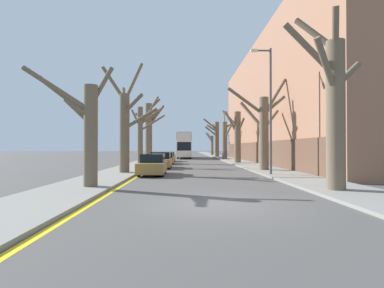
{
  "coord_description": "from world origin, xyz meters",
  "views": [
    {
      "loc": [
        -0.93,
        -9.92,
        1.87
      ],
      "look_at": [
        0.14,
        36.92,
        2.42
      ],
      "focal_mm": 28.0,
      "sensor_mm": 36.0,
      "label": 1
    }
  ],
  "objects": [
    {
      "name": "kerb_line_stripe",
      "position": [
        -4.05,
        50.0,
        0.0
      ],
      "size": [
        0.24,
        120.0,
        0.01
      ],
      "primitive_type": "cube",
      "color": "yellow",
      "rests_on": "ground"
    },
    {
      "name": "parked_car_1",
      "position": [
        -3.14,
        17.33,
        0.69
      ],
      "size": [
        1.87,
        4.55,
        1.46
      ],
      "color": "olive",
      "rests_on": "ground"
    },
    {
      "name": "street_tree_right_5",
      "position": [
        5.27,
        59.69,
        2.61
      ],
      "size": [
        1.93,
        2.88,
        5.36
      ],
      "color": "brown",
      "rests_on": "ground"
    },
    {
      "name": "parked_car_3",
      "position": [
        -3.14,
        30.08,
        0.61
      ],
      "size": [
        1.73,
        4.13,
        1.28
      ],
      "color": "olive",
      "rests_on": "ground"
    },
    {
      "name": "street_tree_left_2",
      "position": [
        -5.06,
        18.64,
        3.25
      ],
      "size": [
        3.16,
        2.46,
        6.8
      ],
      "color": "brown",
      "rests_on": "ground"
    },
    {
      "name": "street_tree_left_3",
      "position": [
        -5.29,
        26.29,
        3.91
      ],
      "size": [
        3.63,
        1.42,
        7.9
      ],
      "color": "brown",
      "rests_on": "ground"
    },
    {
      "name": "street_tree_left_0",
      "position": [
        -5.39,
        3.74,
        2.76
      ],
      "size": [
        3.77,
        1.46,
        5.74
      ],
      "color": "brown",
      "rests_on": "ground"
    },
    {
      "name": "sidewalk_left",
      "position": [
        -5.8,
        50.0,
        0.06
      ],
      "size": [
        3.14,
        120.0,
        0.12
      ],
      "primitive_type": "cube",
      "color": "gray",
      "rests_on": "ground"
    },
    {
      "name": "lamp_post",
      "position": [
        4.6,
        9.61,
        4.67
      ],
      "size": [
        1.4,
        0.2,
        8.42
      ],
      "color": "#4C4F54",
      "rests_on": "ground"
    },
    {
      "name": "street_tree_right_2",
      "position": [
        5.14,
        24.99,
        3.29
      ],
      "size": [
        2.4,
        2.76,
        6.42
      ],
      "color": "brown",
      "rests_on": "ground"
    },
    {
      "name": "parked_car_2",
      "position": [
        -3.14,
        24.08,
        0.63
      ],
      "size": [
        1.82,
        4.58,
        1.32
      ],
      "color": "olive",
      "rests_on": "ground"
    },
    {
      "name": "street_tree_right_1",
      "position": [
        5.32,
        13.7,
        3.46
      ],
      "size": [
        4.94,
        2.68,
        7.53
      ],
      "color": "brown",
      "rests_on": "ground"
    },
    {
      "name": "parked_car_0",
      "position": [
        -3.14,
        10.58,
        0.68
      ],
      "size": [
        1.71,
        4.18,
        1.43
      ],
      "color": "olive",
      "rests_on": "ground"
    },
    {
      "name": "building_facade_right",
      "position": [
        12.36,
        26.08,
        7.17
      ],
      "size": [
        10.08,
        41.72,
        14.36
      ],
      "color": "#93664C",
      "rests_on": "ground"
    },
    {
      "name": "street_tree_right_4",
      "position": [
        5.1,
        48.3,
        3.8
      ],
      "size": [
        3.07,
        2.09,
        7.56
      ],
      "color": "brown",
      "rests_on": "ground"
    },
    {
      "name": "ground_plane",
      "position": [
        0.0,
        0.0,
        0.0
      ],
      "size": [
        300.0,
        300.0,
        0.0
      ],
      "primitive_type": "plane",
      "color": "#4C4947"
    },
    {
      "name": "street_tree_left_1",
      "position": [
        -5.17,
        11.41,
        3.44
      ],
      "size": [
        4.02,
        2.74,
        8.28
      ],
      "color": "brown",
      "rests_on": "ground"
    },
    {
      "name": "double_decker_bus",
      "position": [
        -1.1,
        42.79,
        2.47
      ],
      "size": [
        2.45,
        11.76,
        4.37
      ],
      "color": "silver",
      "rests_on": "ground"
    },
    {
      "name": "sidewalk_right",
      "position": [
        5.8,
        50.0,
        0.06
      ],
      "size": [
        3.14,
        120.0,
        0.12
      ],
      "primitive_type": "cube",
      "color": "gray",
      "rests_on": "ground"
    },
    {
      "name": "street_tree_right_0",
      "position": [
        5.3,
        2.43,
        3.68
      ],
      "size": [
        3.98,
        2.25,
        7.69
      ],
      "color": "brown",
      "rests_on": "ground"
    },
    {
      "name": "street_tree_right_3",
      "position": [
        5.3,
        36.41,
        3.32
      ],
      "size": [
        2.76,
        4.51,
        7.43
      ],
      "color": "brown",
      "rests_on": "ground"
    }
  ]
}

